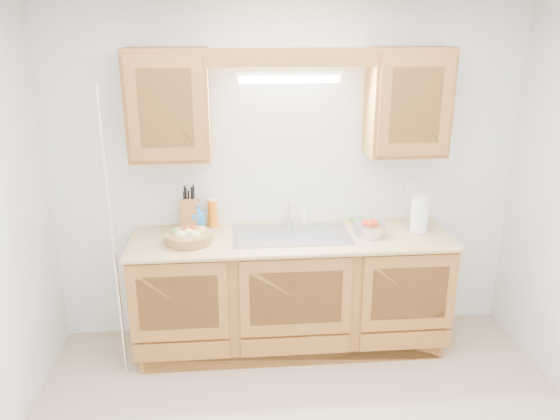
{
  "coord_description": "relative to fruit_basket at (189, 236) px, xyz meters",
  "views": [
    {
      "loc": [
        -0.4,
        -2.45,
        2.33
      ],
      "look_at": [
        -0.11,
        0.85,
        1.21
      ],
      "focal_mm": 35.0,
      "sensor_mm": 36.0,
      "label": 1
    }
  ],
  "objects": [
    {
      "name": "room",
      "position": [
        0.73,
        -1.13,
        0.31
      ],
      "size": [
        3.52,
        3.5,
        2.5
      ],
      "color": "tan",
      "rests_on": "ground"
    },
    {
      "name": "base_cabinets",
      "position": [
        0.73,
        0.07,
        -0.5
      ],
      "size": [
        2.2,
        0.6,
        0.86
      ],
      "primitive_type": "cube",
      "color": "#9E692E",
      "rests_on": "ground"
    },
    {
      "name": "countertop",
      "position": [
        0.73,
        0.05,
        -0.06
      ],
      "size": [
        2.3,
        0.63,
        0.04
      ],
      "primitive_type": "cube",
      "color": "tan",
      "rests_on": "base_cabinets"
    },
    {
      "name": "upper_cabinet_left",
      "position": [
        -0.1,
        0.2,
        0.88
      ],
      "size": [
        0.55,
        0.33,
        0.75
      ],
      "primitive_type": "cube",
      "color": "#9E692E",
      "rests_on": "room"
    },
    {
      "name": "upper_cabinet_right",
      "position": [
        1.56,
        0.2,
        0.88
      ],
      "size": [
        0.55,
        0.33,
        0.75
      ],
      "primitive_type": "cube",
      "color": "#9E692E",
      "rests_on": "room"
    },
    {
      "name": "valance",
      "position": [
        0.73,
        0.06,
        1.2
      ],
      "size": [
        2.2,
        0.05,
        0.12
      ],
      "primitive_type": "cube",
      "color": "#9E692E",
      "rests_on": "room"
    },
    {
      "name": "fluorescent_fixture",
      "position": [
        0.73,
        0.29,
        1.05
      ],
      "size": [
        0.76,
        0.08,
        0.08
      ],
      "color": "white",
      "rests_on": "room"
    },
    {
      "name": "sink",
      "position": [
        0.73,
        0.08,
        -0.12
      ],
      "size": [
        0.84,
        0.46,
        0.36
      ],
      "color": "#9E9EA3",
      "rests_on": "countertop"
    },
    {
      "name": "wire_shelf_pole",
      "position": [
        -0.47,
        -0.2,
        0.06
      ],
      "size": [
        0.03,
        0.03,
        2.0
      ],
      "primitive_type": "cylinder",
      "color": "silver",
      "rests_on": "ground"
    },
    {
      "name": "outlet_plate",
      "position": [
        1.68,
        0.36,
        0.21
      ],
      "size": [
        0.08,
        0.01,
        0.12
      ],
      "primitive_type": "cube",
      "color": "white",
      "rests_on": "room"
    },
    {
      "name": "fruit_basket",
      "position": [
        0.0,
        0.0,
        0.0
      ],
      "size": [
        0.42,
        0.42,
        0.1
      ],
      "rotation": [
        0.0,
        0.0,
        0.38
      ],
      "color": "#B58749",
      "rests_on": "countertop"
    },
    {
      "name": "knife_block",
      "position": [
        -0.01,
        0.25,
        0.08
      ],
      "size": [
        0.13,
        0.2,
        0.34
      ],
      "rotation": [
        0.0,
        0.0,
        -0.06
      ],
      "color": "#9E692E",
      "rests_on": "countertop"
    },
    {
      "name": "orange_canister",
      "position": [
        0.16,
        0.31,
        0.06
      ],
      "size": [
        0.08,
        0.08,
        0.22
      ],
      "rotation": [
        0.0,
        0.0,
        -0.19
      ],
      "color": "orange",
      "rests_on": "countertop"
    },
    {
      "name": "soap_bottle",
      "position": [
        0.05,
        0.22,
        0.06
      ],
      "size": [
        0.1,
        0.1,
        0.21
      ],
      "primitive_type": "imported",
      "rotation": [
        0.0,
        0.0,
        0.06
      ],
      "color": "#2A7ED3",
      "rests_on": "countertop"
    },
    {
      "name": "sponge",
      "position": [
        1.27,
        0.31,
        -0.04
      ],
      "size": [
        0.12,
        0.09,
        0.02
      ],
      "rotation": [
        0.0,
        0.0,
        0.32
      ],
      "color": "#CC333F",
      "rests_on": "countertop"
    },
    {
      "name": "paper_towel",
      "position": [
        1.66,
        0.07,
        0.09
      ],
      "size": [
        0.15,
        0.15,
        0.32
      ],
      "rotation": [
        0.0,
        0.0,
        -0.26
      ],
      "color": "silver",
      "rests_on": "countertop"
    },
    {
      "name": "apple_bowl",
      "position": [
        1.29,
        0.02,
        0.01
      ],
      "size": [
        0.24,
        0.24,
        0.12
      ],
      "rotation": [
        0.0,
        0.0,
        0.04
      ],
      "color": "silver",
      "rests_on": "countertop"
    }
  ]
}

